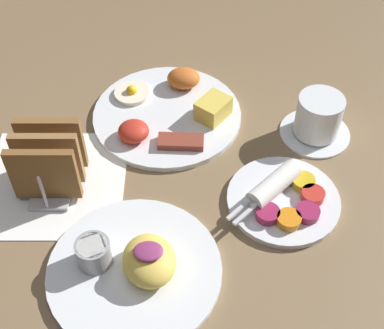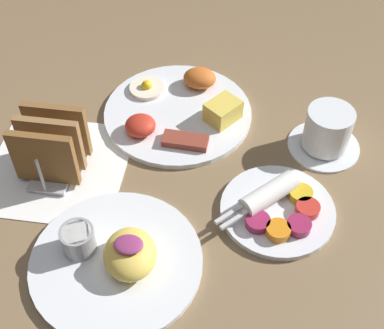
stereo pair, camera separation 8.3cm
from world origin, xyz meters
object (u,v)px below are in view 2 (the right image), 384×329
(toast_rack, at_px, (51,146))
(plate_condiments, at_px, (278,209))
(plate_breakfast, at_px, (180,110))
(coffee_cup, at_px, (327,132))
(plate_foreground, at_px, (116,257))

(toast_rack, bearing_deg, plate_condiments, -6.59)
(plate_breakfast, bearing_deg, coffee_cup, -9.99)
(plate_condiments, distance_m, coffee_cup, 0.17)
(plate_condiments, height_order, coffee_cup, coffee_cup)
(plate_breakfast, distance_m, coffee_cup, 0.26)
(coffee_cup, bearing_deg, plate_breakfast, 170.01)
(plate_breakfast, xyz_separation_m, coffee_cup, (0.25, -0.04, 0.02))
(plate_condiments, xyz_separation_m, plate_foreground, (-0.22, -0.12, 0.00))
(plate_condiments, height_order, toast_rack, toast_rack)
(plate_breakfast, distance_m, plate_foreground, 0.32)
(plate_condiments, bearing_deg, plate_breakfast, 132.47)
(plate_condiments, xyz_separation_m, toast_rack, (-0.36, 0.04, 0.04))
(plate_foreground, height_order, coffee_cup, coffee_cup)
(toast_rack, distance_m, coffee_cup, 0.44)
(plate_foreground, relative_size, toast_rack, 2.08)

